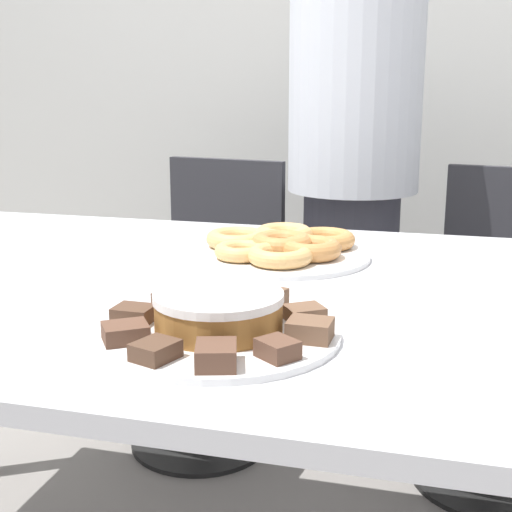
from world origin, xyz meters
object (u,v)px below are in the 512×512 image
Objects in this scene: plate_cake at (219,334)px; plate_donuts at (282,256)px; person_standing at (353,176)px; office_chair_right at (501,337)px; office_chair_left at (207,312)px; frosted_cake at (219,311)px.

plate_donuts is at bearing 92.42° from plate_cake.
person_standing is 1.84× the size of office_chair_right.
office_chair_left is 0.88m from office_chair_right.
person_standing reaches higher than plate_donuts.
office_chair_left is 4.92× the size of frosted_cake.
person_standing reaches higher than office_chair_left.
plate_cake is at bearing -87.58° from plate_donuts.
office_chair_left is at bearing -166.23° from person_standing.
office_chair_right is 2.62× the size of plate_cake.
office_chair_right is at bearing 53.56° from plate_donuts.
office_chair_left is 0.85m from plate_donuts.
frosted_cake is (-0.47, -1.14, 0.40)m from office_chair_right.
plate_donuts is at bearing -117.72° from office_chair_right.
office_chair_left is (-0.43, -0.11, -0.43)m from person_standing.
office_chair_left reaches higher than plate_cake.
plate_cake is 0.95× the size of plate_donuts.
frosted_cake reaches higher than plate_donuts.
person_standing is 0.62m from office_chair_left.
office_chair_right is (0.45, -0.11, -0.43)m from person_standing.
office_chair_right reaches higher than plate_cake.
plate_donuts is (-0.49, -0.66, 0.36)m from office_chair_right.
person_standing reaches higher than plate_cake.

